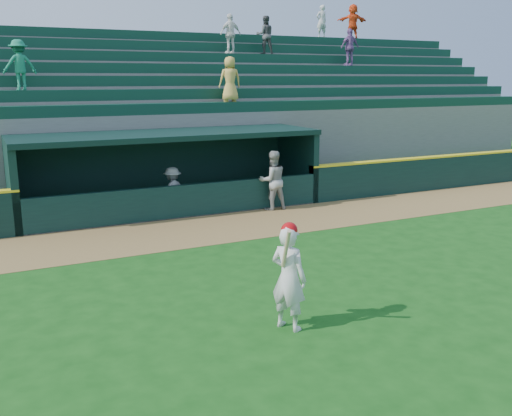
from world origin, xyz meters
name	(u,v)px	position (x,y,z in m)	size (l,w,h in m)	color
ground	(291,287)	(0.00, 0.00, 0.00)	(120.00, 120.00, 0.00)	#144711
warning_track	(203,230)	(0.00, 4.90, 0.01)	(40.00, 3.00, 0.01)	olive
field_wall_right	(479,169)	(12.25, 6.55, 0.60)	(15.50, 0.30, 1.20)	black
wall_stripe_right	(481,153)	(12.25, 6.55, 1.23)	(15.50, 0.32, 0.06)	yellow
dugout_player_front	(272,180)	(2.90, 6.28, 0.94)	(0.91, 0.71, 1.88)	#A6A6A1
dugout_player_inside	(173,191)	(-0.13, 7.08, 0.73)	(0.94, 0.54, 1.46)	gray
dugout	(167,166)	(0.00, 8.00, 1.36)	(9.40, 2.80, 2.46)	slate
stands	(130,123)	(0.01, 12.57, 2.40)	(34.50, 6.25, 7.58)	slate
batter_at_plate	(289,276)	(-1.01, -1.65, 0.92)	(0.68, 0.86, 1.85)	silver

